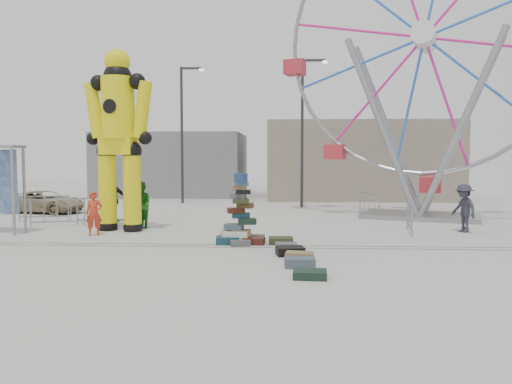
# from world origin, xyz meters

# --- Properties ---
(ground) EXTENTS (90.00, 90.00, 0.00)m
(ground) POSITION_xyz_m (0.00, 0.00, 0.00)
(ground) COLOR #9E9E99
(ground) RESTS_ON ground
(track_line_near) EXTENTS (40.00, 0.04, 0.01)m
(track_line_near) POSITION_xyz_m (0.00, 0.60, 0.00)
(track_line_near) COLOR #47443F
(track_line_near) RESTS_ON ground
(track_line_far) EXTENTS (40.00, 0.04, 0.01)m
(track_line_far) POSITION_xyz_m (0.00, 1.00, 0.00)
(track_line_far) COLOR #47443F
(track_line_far) RESTS_ON ground
(building_right) EXTENTS (12.00, 8.00, 5.00)m
(building_right) POSITION_xyz_m (7.00, 20.00, 2.50)
(building_right) COLOR gray
(building_right) RESTS_ON ground
(building_left) EXTENTS (10.00, 8.00, 4.40)m
(building_left) POSITION_xyz_m (-6.00, 22.00, 2.20)
(building_left) COLOR gray
(building_left) RESTS_ON ground
(lamp_post_right) EXTENTS (1.41, 0.25, 8.00)m
(lamp_post_right) POSITION_xyz_m (3.09, 13.00, 4.48)
(lamp_post_right) COLOR #2D2D30
(lamp_post_right) RESTS_ON ground
(lamp_post_left) EXTENTS (1.41, 0.25, 8.00)m
(lamp_post_left) POSITION_xyz_m (-3.91, 15.00, 4.48)
(lamp_post_left) COLOR #2D2D30
(lamp_post_left) RESTS_ON ground
(suitcase_tower) EXTENTS (1.55, 1.39, 2.22)m
(suitcase_tower) POSITION_xyz_m (0.68, 1.35, 0.62)
(suitcase_tower) COLOR #183E4A
(suitcase_tower) RESTS_ON ground
(crash_test_dummy) EXTENTS (2.73, 1.20, 6.85)m
(crash_test_dummy) POSITION_xyz_m (-4.01, 3.77, 3.61)
(crash_test_dummy) COLOR black
(crash_test_dummy) RESTS_ON ground
(ferris_wheel) EXTENTS (11.52, 4.47, 14.09)m
(ferris_wheel) POSITION_xyz_m (8.15, 8.39, 6.94)
(ferris_wheel) COLOR gray
(ferris_wheel) RESTS_ON ground
(steamer_trunk) EXTENTS (0.87, 0.53, 0.40)m
(steamer_trunk) POSITION_xyz_m (0.52, 1.30, 0.20)
(steamer_trunk) COLOR silver
(steamer_trunk) RESTS_ON ground
(row_case_0) EXTENTS (0.78, 0.56, 0.21)m
(row_case_0) POSITION_xyz_m (1.95, 1.33, 0.11)
(row_case_0) COLOR #323B1D
(row_case_0) RESTS_ON ground
(row_case_1) EXTENTS (0.64, 0.49, 0.20)m
(row_case_1) POSITION_xyz_m (2.12, 0.29, 0.10)
(row_case_1) COLOR #56585E
(row_case_1) RESTS_ON ground
(row_case_2) EXTENTS (0.85, 0.67, 0.24)m
(row_case_2) POSITION_xyz_m (2.23, -0.53, 0.12)
(row_case_2) COLOR black
(row_case_2) RESTS_ON ground
(row_case_3) EXTENTS (0.77, 0.53, 0.22)m
(row_case_3) POSITION_xyz_m (2.46, -1.16, 0.11)
(row_case_3) COLOR olive
(row_case_3) RESTS_ON ground
(row_case_4) EXTENTS (0.77, 0.48, 0.24)m
(row_case_4) POSITION_xyz_m (2.45, -2.03, 0.12)
(row_case_4) COLOR #455563
(row_case_4) RESTS_ON ground
(row_case_5) EXTENTS (0.79, 0.59, 0.19)m
(row_case_5) POSITION_xyz_m (2.64, -3.14, 0.09)
(row_case_5) COLOR black
(row_case_5) RESTS_ON ground
(barricade_dummy_a) EXTENTS (1.97, 0.54, 1.10)m
(barricade_dummy_a) POSITION_xyz_m (-8.23, 6.44, 0.55)
(barricade_dummy_a) COLOR gray
(barricade_dummy_a) RESTS_ON ground
(barricade_dummy_b) EXTENTS (1.95, 0.65, 1.10)m
(barricade_dummy_b) POSITION_xyz_m (-6.88, 4.82, 0.55)
(barricade_dummy_b) COLOR gray
(barricade_dummy_b) RESTS_ON ground
(barricade_dummy_c) EXTENTS (2.00, 0.30, 1.10)m
(barricade_dummy_c) POSITION_xyz_m (-5.35, 5.54, 0.55)
(barricade_dummy_c) COLOR gray
(barricade_dummy_c) RESTS_ON ground
(barricade_wheel_front) EXTENTS (0.42, 1.99, 1.10)m
(barricade_wheel_front) POSITION_xyz_m (6.59, 3.96, 0.55)
(barricade_wheel_front) COLOR gray
(barricade_wheel_front) RESTS_ON ground
(barricade_wheel_back) EXTENTS (0.65, 1.95, 1.10)m
(barricade_wheel_back) POSITION_xyz_m (5.95, 8.80, 0.55)
(barricade_wheel_back) COLOR gray
(barricade_wheel_back) RESTS_ON ground
(pedestrian_red) EXTENTS (0.65, 0.54, 1.54)m
(pedestrian_red) POSITION_xyz_m (-4.54, 2.60, 0.77)
(pedestrian_red) COLOR red
(pedestrian_red) RESTS_ON ground
(pedestrian_green) EXTENTS (1.09, 1.10, 1.79)m
(pedestrian_green) POSITION_xyz_m (-3.43, 4.51, 0.90)
(pedestrian_green) COLOR #1A6A1D
(pedestrian_green) RESTS_ON ground
(pedestrian_black) EXTENTS (1.11, 0.47, 1.90)m
(pedestrian_black) POSITION_xyz_m (-5.14, 6.26, 0.95)
(pedestrian_black) COLOR black
(pedestrian_black) RESTS_ON ground
(pedestrian_grey) EXTENTS (1.00, 1.29, 1.75)m
(pedestrian_grey) POSITION_xyz_m (8.56, 4.14, 0.88)
(pedestrian_grey) COLOR #262833
(pedestrian_grey) RESTS_ON ground
(parked_suv) EXTENTS (4.16, 2.51, 1.08)m
(parked_suv) POSITION_xyz_m (-9.66, 9.41, 0.54)
(parked_suv) COLOR #94855F
(parked_suv) RESTS_ON ground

